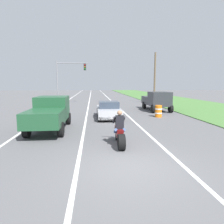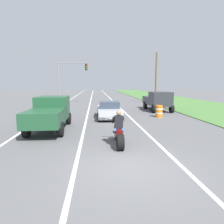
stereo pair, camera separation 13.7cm
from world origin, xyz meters
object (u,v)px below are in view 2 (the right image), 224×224
object	(u,v)px
sports_car_silver	(109,110)
construction_barrel_nearest	(159,111)
pickup_truck_left_lane_dark_green	(50,112)
traffic_light_mast_near	(68,75)
pickup_truck_right_shoulder_dark_grey	(157,100)
motorcycle_with_rider	(119,133)

from	to	relation	value
sports_car_silver	construction_barrel_nearest	bearing A→B (deg)	-0.25
pickup_truck_left_lane_dark_green	construction_barrel_nearest	world-z (taller)	pickup_truck_left_lane_dark_green
traffic_light_mast_near	construction_barrel_nearest	size ratio (longest dim) A/B	6.00
pickup_truck_right_shoulder_dark_grey	pickup_truck_left_lane_dark_green	bearing A→B (deg)	-138.33
pickup_truck_right_shoulder_dark_grey	construction_barrel_nearest	size ratio (longest dim) A/B	4.80
construction_barrel_nearest	sports_car_silver	bearing A→B (deg)	179.75
pickup_truck_left_lane_dark_green	traffic_light_mast_near	xyz separation A→B (m)	(-0.99, 16.79, 2.87)
sports_car_silver	pickup_truck_right_shoulder_dark_grey	world-z (taller)	pickup_truck_right_shoulder_dark_grey
motorcycle_with_rider	traffic_light_mast_near	size ratio (longest dim) A/B	0.37
motorcycle_with_rider	pickup_truck_left_lane_dark_green	world-z (taller)	pickup_truck_left_lane_dark_green
pickup_truck_left_lane_dark_green	sports_car_silver	bearing A→B (deg)	46.59
pickup_truck_right_shoulder_dark_grey	sports_car_silver	bearing A→B (deg)	-142.43
traffic_light_mast_near	construction_barrel_nearest	distance (m)	16.00
pickup_truck_left_lane_dark_green	construction_barrel_nearest	bearing A→B (deg)	26.73
pickup_truck_right_shoulder_dark_grey	construction_barrel_nearest	distance (m)	4.33
motorcycle_with_rider	traffic_light_mast_near	bearing A→B (deg)	103.15
sports_car_silver	construction_barrel_nearest	distance (m)	4.20
pickup_truck_right_shoulder_dark_grey	traffic_light_mast_near	world-z (taller)	traffic_light_mast_near
pickup_truck_right_shoulder_dark_grey	motorcycle_with_rider	bearing A→B (deg)	-115.07
pickup_truck_right_shoulder_dark_grey	traffic_light_mast_near	distance (m)	13.64
traffic_light_mast_near	sports_car_silver	bearing A→B (deg)	-69.19
motorcycle_with_rider	pickup_truck_right_shoulder_dark_grey	distance (m)	12.86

